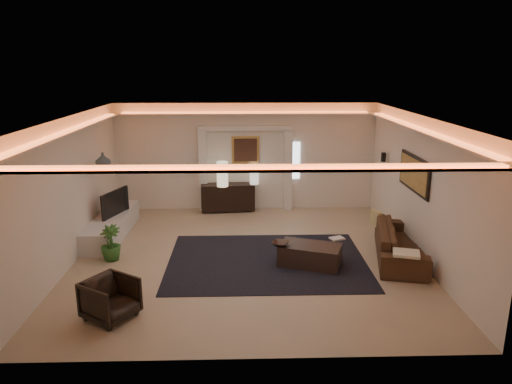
{
  "coord_description": "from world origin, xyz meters",
  "views": [
    {
      "loc": [
        -0.08,
        -9.13,
        3.89
      ],
      "look_at": [
        0.2,
        0.6,
        1.25
      ],
      "focal_mm": 33.21,
      "sensor_mm": 36.0,
      "label": 1
    }
  ],
  "objects_px": {
    "sofa": "(401,243)",
    "armchair": "(110,299)",
    "console": "(228,197)",
    "coffee_table": "(310,255)"
  },
  "relations": [
    {
      "from": "sofa",
      "to": "armchair",
      "type": "height_order",
      "value": "sofa"
    },
    {
      "from": "console",
      "to": "armchair",
      "type": "bearing_deg",
      "value": -111.34
    },
    {
      "from": "console",
      "to": "armchair",
      "type": "xyz_separation_m",
      "value": [
        -1.68,
        -5.6,
        -0.07
      ]
    },
    {
      "from": "sofa",
      "to": "armchair",
      "type": "xyz_separation_m",
      "value": [
        -5.32,
        -2.23,
        -0.01
      ]
    },
    {
      "from": "sofa",
      "to": "coffee_table",
      "type": "relative_size",
      "value": 1.96
    },
    {
      "from": "console",
      "to": "coffee_table",
      "type": "height_order",
      "value": "console"
    },
    {
      "from": "console",
      "to": "armchair",
      "type": "relative_size",
      "value": 1.98
    },
    {
      "from": "coffee_table",
      "to": "armchair",
      "type": "height_order",
      "value": "armchair"
    },
    {
      "from": "coffee_table",
      "to": "console",
      "type": "bearing_deg",
      "value": 135.35
    },
    {
      "from": "coffee_table",
      "to": "armchair",
      "type": "relative_size",
      "value": 1.64
    }
  ]
}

